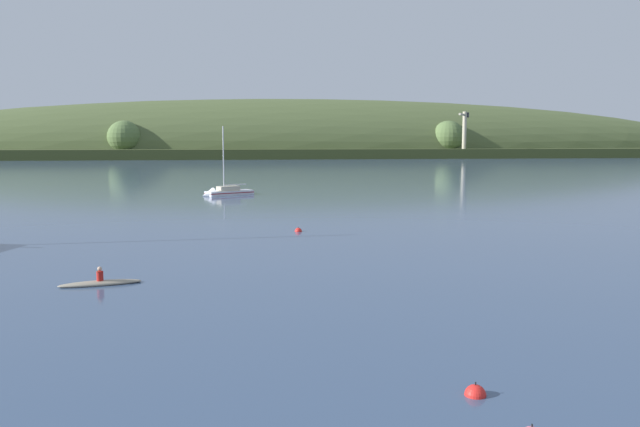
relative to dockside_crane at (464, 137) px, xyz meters
name	(u,v)px	position (x,y,z in m)	size (l,w,h in m)	color
far_shoreline_hill	(302,156)	(-57.83, 33.78, -7.72)	(483.72, 94.47, 46.89)	#35401E
dockside_crane	(464,137)	(0.00, 0.00, 0.00)	(6.81, 9.79, 17.12)	#4C4C51
sailboat_near_mooring	(224,194)	(-79.20, -146.98, -7.68)	(6.90, 5.25, 9.61)	white
canoe_with_paddler	(100,283)	(-82.26, -196.42, -7.79)	(3.98, 1.78, 1.02)	gray
mooring_buoy_foreground	(475,395)	(-68.43, -211.16, -7.89)	(0.61, 0.61, 0.69)	red
mooring_buoy_midchannel	(298,231)	(-71.54, -179.35, -7.89)	(0.57, 0.57, 0.65)	red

